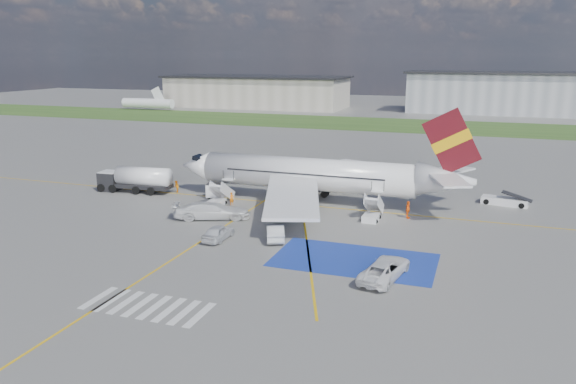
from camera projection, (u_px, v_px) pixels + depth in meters
name	position (u px, v px, depth m)	size (l,w,h in m)	color
ground	(265.00, 235.00, 55.81)	(400.00, 400.00, 0.00)	#60605E
grass_strip	(403.00, 125.00, 142.78)	(400.00, 30.00, 0.01)	#2D4C1E
taxiway_line_main	(302.00, 205.00, 66.80)	(120.00, 0.20, 0.01)	gold
taxiway_line_cross	(168.00, 263.00, 48.28)	(0.20, 60.00, 0.01)	gold
taxiway_line_diag	(302.00, 205.00, 66.80)	(0.20, 60.00, 0.01)	gold
staging_box	(354.00, 260.00, 48.90)	(14.00, 8.00, 0.01)	navy
crosswalk	(147.00, 306.00, 39.92)	(9.00, 4.00, 0.01)	silver
terminal_west	(257.00, 92.00, 191.49)	(60.00, 22.00, 10.00)	#9D9687
terminal_centre	(489.00, 93.00, 171.49)	(48.00, 18.00, 12.00)	gray
airliner	(319.00, 175.00, 67.33)	(36.81, 32.95, 11.92)	silver
airstairs_fwd	(218.00, 200.00, 66.72)	(1.90, 5.20, 3.60)	silver
airstairs_aft	(372.00, 214.00, 60.71)	(1.90, 5.20, 3.60)	silver
fuel_tanker	(136.00, 181.00, 72.93)	(9.95, 3.43, 3.33)	black
gpu_cart	(216.00, 192.00, 69.86)	(2.51, 1.91, 1.87)	silver
belt_loader	(505.00, 201.00, 66.79)	(5.82, 2.80, 1.69)	silver
car_silver_a	(218.00, 232.00, 54.08)	(1.77, 4.39, 1.50)	silver
car_silver_b	(275.00, 232.00, 54.26)	(1.64, 4.71, 1.55)	#ABAEB2
van_white_a	(385.00, 266.00, 44.80)	(2.47, 5.35, 2.01)	white
van_white_b	(212.00, 208.00, 60.97)	(2.52, 6.19, 2.43)	silver
crew_fwd	(232.00, 199.00, 66.67)	(0.56, 0.37, 1.55)	orange
crew_nose	(176.00, 187.00, 72.69)	(0.77, 0.60, 1.59)	orange
crew_aft	(408.00, 210.00, 61.21)	(1.12, 0.47, 1.91)	#FF650D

